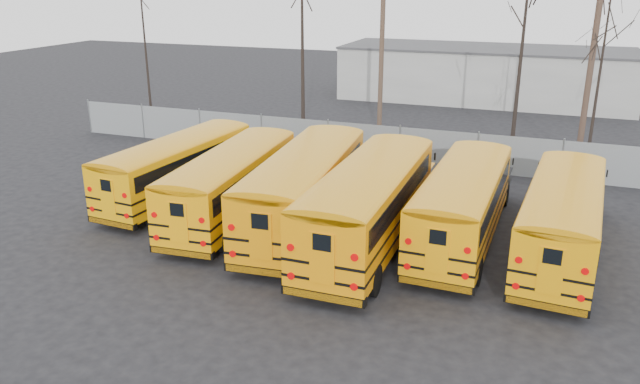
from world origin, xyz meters
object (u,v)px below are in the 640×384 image
at_px(utility_pole_left, 381,59).
at_px(bus_c, 307,183).
at_px(bus_b, 234,178).
at_px(utility_pole_right, 592,60).
at_px(bus_e, 464,198).
at_px(bus_f, 563,213).
at_px(bus_a, 180,163).
at_px(bus_d, 371,198).

bearing_deg(utility_pole_left, bus_c, -78.92).
relative_size(bus_b, utility_pole_right, 1.02).
bearing_deg(bus_e, utility_pole_left, 117.61).
xyz_separation_m(bus_f, utility_pole_left, (-10.66, 14.95, 3.03)).
bearing_deg(bus_a, utility_pole_left, 74.74).
bearing_deg(bus_e, bus_d, -151.92).
bearing_deg(bus_b, utility_pole_left, 79.17).
bearing_deg(bus_b, utility_pole_right, 42.91).
distance_m(bus_a, bus_f, 15.88).
relative_size(bus_c, utility_pole_left, 1.25).
relative_size(bus_a, bus_e, 0.97).
bearing_deg(utility_pole_right, bus_c, -130.33).
bearing_deg(bus_d, utility_pole_left, 104.26).
bearing_deg(bus_a, utility_pole_right, 42.77).
xyz_separation_m(bus_a, bus_b, (3.34, -1.27, 0.05)).
distance_m(bus_d, bus_e, 3.47).
relative_size(bus_d, utility_pole_left, 1.25).
bearing_deg(bus_e, bus_a, 179.16).
relative_size(bus_b, utility_pole_left, 1.14).
distance_m(bus_b, utility_pole_left, 15.88).
height_order(bus_e, utility_pole_right, utility_pole_right).
relative_size(bus_a, bus_c, 0.89).
height_order(bus_a, bus_c, bus_c).
xyz_separation_m(bus_e, bus_f, (3.44, -0.24, -0.02)).
xyz_separation_m(bus_f, utility_pole_right, (0.88, 13.78, 3.62)).
relative_size(bus_b, bus_f, 1.01).
bearing_deg(bus_b, bus_a, 155.24).
bearing_deg(bus_f, bus_c, -173.22).
relative_size(bus_d, bus_e, 1.09).
height_order(bus_d, bus_f, bus_d).
distance_m(bus_a, bus_e, 12.44).
height_order(bus_a, bus_b, bus_b).
relative_size(bus_b, bus_c, 0.91).
relative_size(bus_b, bus_d, 0.92).
xyz_separation_m(bus_c, bus_e, (5.93, 0.74, -0.15)).
distance_m(bus_c, utility_pole_left, 15.77).
distance_m(bus_c, bus_d, 2.95).
distance_m(bus_c, bus_e, 5.97).
xyz_separation_m(bus_e, utility_pole_left, (-7.23, 14.71, 3.01)).
bearing_deg(utility_pole_right, bus_b, -137.79).
distance_m(bus_f, utility_pole_right, 14.28).
bearing_deg(bus_f, utility_pole_left, 129.23).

